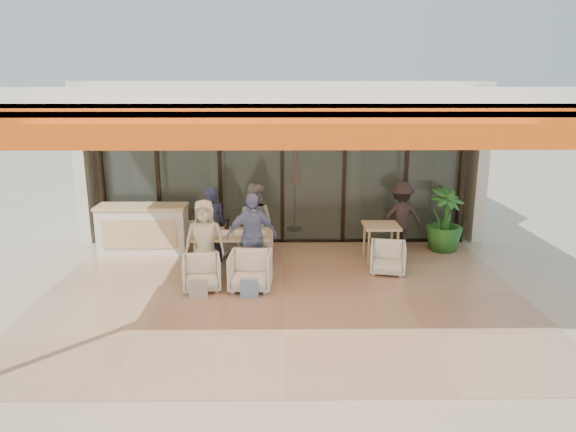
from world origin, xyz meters
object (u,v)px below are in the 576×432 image
Objects in this scene: chair_far_right at (256,240)px; diner_periwinkle at (252,237)px; side_chair at (388,256)px; diner_grey at (254,224)px; chair_near_right at (250,269)px; diner_cream at (205,240)px; side_table at (381,230)px; dining_table at (231,236)px; potted_palm at (445,220)px; standing_woman at (401,217)px; chair_far_left at (215,240)px; chair_near_left at (202,272)px; host_counter at (143,229)px; diner_navy at (211,225)px.

chair_far_right is 0.40× the size of diner_periwinkle.
diner_grey is at bearing 177.11° from side_chair.
chair_near_right is 0.49× the size of diner_cream.
dining_table is at bearing -169.23° from side_table.
standing_woman is at bearing 177.40° from potted_palm.
side_table is 0.54× the size of potted_palm.
diner_periwinkle is at bearing -158.20° from potted_palm.
potted_palm is at bearing 17.89° from diner_cream.
diner_grey is at bearing 165.04° from chair_far_left.
side_chair is at bearing 4.16° from diner_cream.
chair_near_left is at bearing -155.93° from side_chair.
diner_cream is at bearing -161.73° from potted_palm.
diner_grey is (2.35, -0.62, 0.27)m from host_counter.
standing_woman reaches higher than chair_far_right.
side_table is at bearing 5.50° from diner_periwinkle.
potted_palm is (4.81, 2.09, 0.36)m from chair_near_left.
dining_table is at bearing 117.04° from chair_near_right.
host_counter is 2.21m from dining_table.
chair_near_left is 3.45m from side_chair.
potted_palm is at bearing 21.51° from side_table.
potted_palm reaches higher than dining_table.
chair_near_right is 1.68m from diner_navy.
chair_near_left is 3.70m from side_table.
diner_periwinkle is 3.45m from standing_woman.
diner_navy reaches higher than chair_near_left.
potted_palm reaches higher than chair_near_right.
potted_palm reaches higher than chair_far_left.
diner_navy is 1.04× the size of diner_cream.
chair_near_left is at bearing -176.96° from chair_near_right.
diner_cream is at bearing -132.26° from dining_table.
chair_near_right is at bearing 129.66° from chair_far_left.
diner_navy is at bearing 124.00° from chair_near_right.
chair_far_right is 0.46× the size of potted_palm.
chair_far_left is at bearing 173.49° from side_table.
chair_near_right is at bearing 30.70° from standing_woman.
side_table is at bearing 45.14° from standing_woman.
chair_far_left is at bearing -0.87° from standing_woman.
host_counter reaches higher than chair_far_right.
diner_cream reaches higher than chair_far_right.
standing_woman is (3.05, 2.13, 0.38)m from chair_near_right.
chair_far_right is at bearing -2.99° from host_counter.
host_counter is 2.45m from diner_grey.
potted_palm is (1.45, 1.32, 0.36)m from side_chair.
potted_palm is at bearing 5.34° from diner_periwinkle.
standing_woman reaches higher than potted_palm.
diner_periwinkle is at bearing -158.04° from side_table.
diner_cream is at bearing 105.81° from chair_far_left.
potted_palm is (3.97, 2.09, 0.32)m from chair_near_right.
side_table is (3.36, 0.12, -0.13)m from diner_navy.
standing_woman is at bearing 49.40° from side_table.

